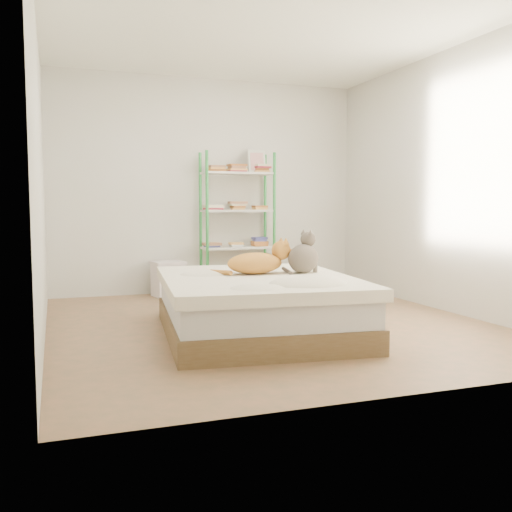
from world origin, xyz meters
name	(u,v)px	position (x,y,z in m)	size (l,w,h in m)	color
room	(269,178)	(0.00, 0.00, 1.30)	(3.81, 4.21, 2.61)	#9E6A49
bed	(257,305)	(-0.25, -0.36, 0.24)	(1.71, 2.04, 0.48)	brown
orange_cat	(255,260)	(-0.21, -0.21, 0.60)	(0.58, 0.31, 0.23)	#D28739
grey_cat	(303,252)	(0.20, -0.29, 0.66)	(0.26, 0.32, 0.36)	#62594D
shelf_unit	(238,225)	(0.31, 1.88, 0.83)	(0.88, 0.36, 1.74)	green
cardboard_box	(299,292)	(0.60, 0.69, 0.16)	(0.45, 0.43, 0.36)	#AB8048
white_bin	(168,279)	(-0.57, 1.85, 0.21)	(0.41, 0.38, 0.41)	white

